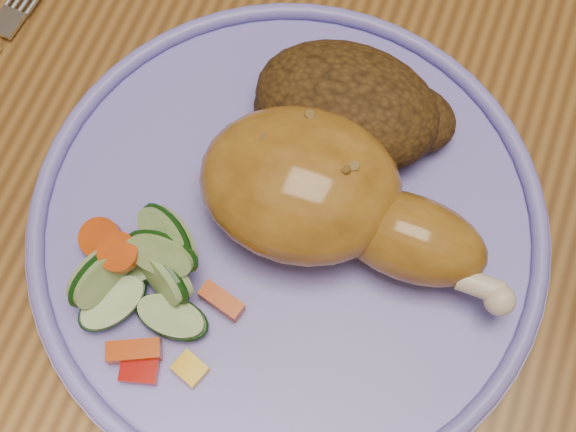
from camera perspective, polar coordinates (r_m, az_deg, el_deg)
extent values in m
plane|color=#53351C|center=(1.20, 5.43, -10.86)|extent=(4.00, 4.00, 0.00)
cube|color=brown|center=(0.50, 12.85, 3.45)|extent=(0.90, 1.40, 0.04)
cylinder|color=#4C2D16|center=(1.15, 3.62, 11.53)|extent=(0.04, 0.04, 0.41)
cylinder|color=#756CD7|center=(0.45, 0.00, -0.94)|extent=(0.29, 0.29, 0.01)
torus|color=#756CD7|center=(0.44, 0.00, -0.46)|extent=(0.29, 0.29, 0.01)
ellipsoid|color=#9F6A21|center=(0.42, 0.91, 2.25)|extent=(0.12, 0.10, 0.06)
ellipsoid|color=#9F6A21|center=(0.42, 8.67, -1.55)|extent=(0.08, 0.05, 0.04)
sphere|color=beige|center=(0.42, 14.83, -5.80)|extent=(0.02, 0.02, 0.02)
ellipsoid|color=#412910|center=(0.45, 4.24, 7.84)|extent=(0.11, 0.08, 0.05)
ellipsoid|color=#412910|center=(0.46, 8.68, 6.90)|extent=(0.05, 0.04, 0.03)
ellipsoid|color=#412910|center=(0.46, 0.23, 7.69)|extent=(0.04, 0.04, 0.02)
cube|color=#A50A05|center=(0.42, -10.51, -10.58)|extent=(0.02, 0.02, 0.01)
cube|color=#E5A507|center=(0.42, -6.98, -10.73)|extent=(0.02, 0.02, 0.01)
cube|color=#CE4106|center=(0.42, -4.74, -6.03)|extent=(0.03, 0.02, 0.01)
cylinder|color=#CE4106|center=(0.42, -11.93, -2.56)|extent=(0.02, 0.02, 0.01)
cylinder|color=#CE4106|center=(0.45, -13.16, -1.58)|extent=(0.02, 0.02, 0.01)
cube|color=#CE4106|center=(0.42, -10.89, -9.42)|extent=(0.03, 0.02, 0.01)
cylinder|color=#9DB777|center=(0.42, -8.64, -1.37)|extent=(0.05, 0.05, 0.03)
cylinder|color=#9DB777|center=(0.43, -12.37, -6.05)|extent=(0.05, 0.05, 0.02)
cylinder|color=#9DB777|center=(0.43, -11.12, -3.54)|extent=(0.05, 0.05, 0.02)
cylinder|color=#9DB777|center=(0.42, -13.30, -4.20)|extent=(0.04, 0.04, 0.04)
cylinder|color=#9DB777|center=(0.42, -8.84, -4.03)|extent=(0.04, 0.04, 0.04)
cylinder|color=#9DB777|center=(0.42, -8.24, -7.14)|extent=(0.04, 0.04, 0.01)
cylinder|color=#9DB777|center=(0.41, -8.96, -2.58)|extent=(0.04, 0.03, 0.03)
cube|color=silver|center=(0.54, -19.33, 12.87)|extent=(0.02, 0.06, 0.00)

